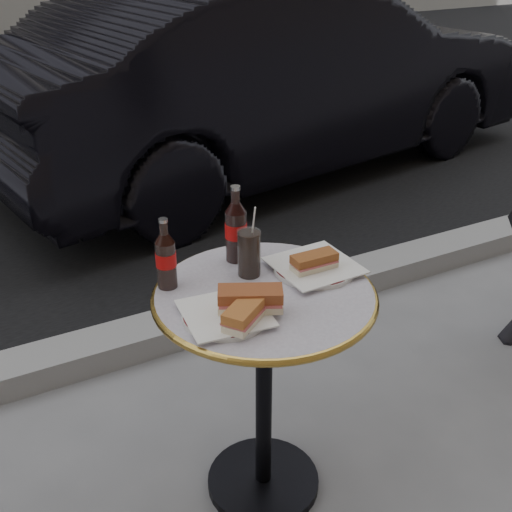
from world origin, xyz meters
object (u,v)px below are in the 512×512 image
plate_left (225,316)px  cola_glass (249,253)px  plate_right (314,268)px  cola_bottle_right (236,224)px  bistro_table (264,396)px  parked_car (275,76)px  cola_bottle_left (165,253)px

plate_left → cola_glass: (0.16, 0.17, 0.06)m
plate_right → cola_bottle_right: size_ratio=1.02×
bistro_table → parked_car: 3.02m
plate_left → parked_car: parked_car is taller
plate_left → parked_car: size_ratio=0.05×
bistro_table → cola_bottle_left: bearing=145.6°
plate_right → cola_bottle_left: size_ratio=1.17×
cola_bottle_right → plate_left: bearing=-121.6°
bistro_table → cola_glass: cola_glass is taller
bistro_table → cola_glass: (0.01, 0.11, 0.44)m
cola_bottle_right → cola_bottle_left: bearing=-167.7°
cola_bottle_right → cola_glass: size_ratio=1.71×
parked_car → cola_glass: bearing=138.9°
cola_bottle_left → cola_glass: bearing=-11.5°
plate_right → cola_bottle_left: bearing=164.9°
plate_left → plate_right: (0.34, 0.11, 0.00)m
bistro_table → parked_car: parked_car is taller
plate_left → plate_right: plate_right is taller
plate_left → cola_bottle_right: cola_bottle_right is taller
cola_glass → plate_left: bearing=-132.7°
bistro_table → plate_left: bearing=-156.5°
bistro_table → cola_glass: 0.45m
cola_bottle_left → parked_car: 3.00m
cola_bottle_left → cola_glass: (0.23, -0.05, -0.03)m
cola_bottle_left → cola_glass: size_ratio=1.50×
cola_bottle_right → cola_glass: cola_bottle_right is taller
plate_left → parked_car: 3.14m
cola_bottle_right → plate_right: bearing=-43.4°
cola_bottle_right → cola_glass: 0.11m
bistro_table → plate_right: (0.19, 0.04, 0.37)m
cola_bottle_left → cola_bottle_right: cola_bottle_right is taller
bistro_table → cola_glass: bearing=86.0°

